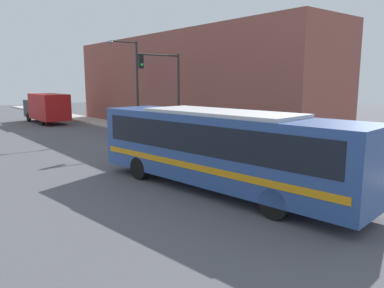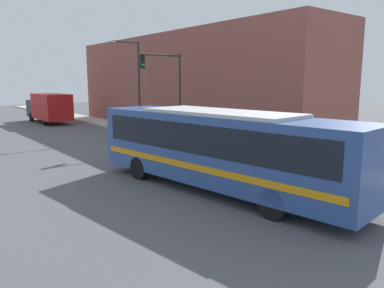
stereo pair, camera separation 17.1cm
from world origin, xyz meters
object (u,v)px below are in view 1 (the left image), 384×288
Objects in this scene: street_lamp at (133,78)px; pedestrian_near_corner at (183,126)px; traffic_light_pole at (166,82)px; pedestrian_mid_block at (229,135)px; fire_hydrant at (218,142)px; delivery_truck at (46,107)px; city_bus at (220,145)px.

pedestrian_near_corner is at bearing -81.01° from street_lamp.
pedestrian_mid_block is at bearing -74.26° from traffic_light_pole.
pedestrian_near_corner reaches higher than pedestrian_mid_block.
fire_hydrant is at bearing -78.17° from traffic_light_pole.
city_bus is at bearing -94.76° from delivery_truck.
pedestrian_mid_block is (-0.32, -5.06, -0.05)m from pedestrian_near_corner.
pedestrian_mid_block is (6.29, 6.00, -0.89)m from city_bus.
traffic_light_pole reaches higher than pedestrian_near_corner.
city_bus reaches higher than fire_hydrant.
city_bus is 15.44× the size of fire_hydrant.
pedestrian_mid_block reaches higher than fire_hydrant.
fire_hydrant is 10.84m from street_lamp.
delivery_truck is 9.95× the size of fire_hydrant.
street_lamp is at bearing 64.07° from city_bus.
delivery_truck is 22.21m from fire_hydrant.
pedestrian_near_corner is at bearing 9.65° from traffic_light_pole.
delivery_truck is 1.06× the size of street_lamp.
street_lamp is (3.37, -11.80, 2.83)m from delivery_truck.
pedestrian_mid_block is (0.45, -0.48, 0.41)m from fire_hydrant.
delivery_truck is at bearing 105.92° from street_lamp.
delivery_truck is 4.63× the size of pedestrian_near_corner.
fire_hydrant is at bearing -89.39° from street_lamp.
street_lamp reaches higher than fire_hydrant.
street_lamp is at bearing 98.99° from pedestrian_near_corner.
delivery_truck is (2.36, 28.40, -0.20)m from city_bus.
fire_hydrant is at bearing 41.14° from city_bus.
delivery_truck is 17.86m from pedestrian_near_corner.
street_lamp reaches higher than city_bus.
fire_hydrant is 0.49× the size of pedestrian_mid_block.
street_lamp reaches higher than pedestrian_mid_block.
city_bus is 8.74m from pedestrian_mid_block.
city_bus is 28.50m from delivery_truck.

